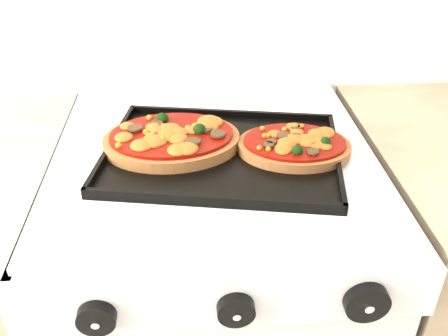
{
  "coord_description": "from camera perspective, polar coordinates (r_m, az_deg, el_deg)",
  "views": [
    {
      "loc": [
        -0.05,
        0.91,
        1.38
      ],
      "look_at": [
        0.0,
        1.62,
        0.92
      ],
      "focal_mm": 40.0,
      "sensor_mm": 36.0,
      "label": 1
    }
  ],
  "objects": [
    {
      "name": "pizza_left",
      "position": [
        0.91,
        -6.0,
        3.43
      ],
      "size": [
        0.25,
        0.19,
        0.04
      ],
      "primitive_type": null,
      "rotation": [
        0.0,
        0.0,
        0.04
      ],
      "color": "brown",
      "rests_on": "baking_tray"
    },
    {
      "name": "baking_tray",
      "position": [
        0.9,
        -0.24,
        1.83
      ],
      "size": [
        0.46,
        0.37,
        0.02
      ],
      "primitive_type": "cube",
      "rotation": [
        0.0,
        0.0,
        -0.18
      ],
      "color": "black",
      "rests_on": "stove"
    },
    {
      "name": "knob_right",
      "position": [
        0.74,
        15.99,
        -14.56
      ],
      "size": [
        0.06,
        0.02,
        0.06
      ],
      "primitive_type": "cylinder",
      "rotation": [
        1.57,
        0.0,
        0.0
      ],
      "color": "black",
      "rests_on": "control_panel"
    },
    {
      "name": "stove",
      "position": [
        1.22,
        -0.97,
        -16.66
      ],
      "size": [
        0.6,
        0.6,
        0.91
      ],
      "primitive_type": "cube",
      "color": "silver",
      "rests_on": "floor"
    },
    {
      "name": "knob_left",
      "position": [
        0.71,
        -14.37,
        -16.31
      ],
      "size": [
        0.05,
        0.02,
        0.05
      ],
      "primitive_type": "cylinder",
      "rotation": [
        1.57,
        0.0,
        0.0
      ],
      "color": "black",
      "rests_on": "control_panel"
    },
    {
      "name": "control_panel",
      "position": [
        0.71,
        0.29,
        -14.79
      ],
      "size": [
        0.6,
        0.02,
        0.09
      ],
      "primitive_type": "cube",
      "color": "silver",
      "rests_on": "stove"
    },
    {
      "name": "pizza_right",
      "position": [
        0.9,
        8.03,
        2.68
      ],
      "size": [
        0.22,
        0.18,
        0.03
      ],
      "primitive_type": null,
      "rotation": [
        0.0,
        0.0,
        -0.14
      ],
      "color": "brown",
      "rests_on": "baking_tray"
    },
    {
      "name": "knob_center",
      "position": [
        0.7,
        1.38,
        -15.94
      ],
      "size": [
        0.05,
        0.02,
        0.05
      ],
      "primitive_type": "cylinder",
      "rotation": [
        1.57,
        0.0,
        0.0
      ],
      "color": "black",
      "rests_on": "control_panel"
    }
  ]
}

